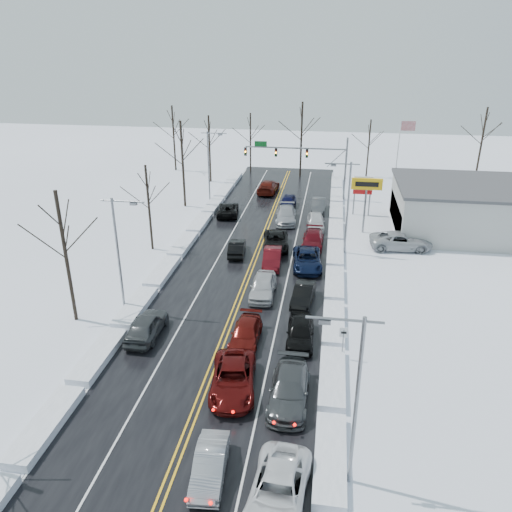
% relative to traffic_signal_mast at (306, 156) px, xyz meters
% --- Properties ---
extents(ground, '(160.00, 160.00, 0.00)m').
position_rel_traffic_signal_mast_xyz_m(ground, '(-3.45, -27.99, -5.48)').
color(ground, white).
rests_on(ground, ground).
extents(road_surface, '(14.00, 84.00, 0.01)m').
position_rel_traffic_signal_mast_xyz_m(road_surface, '(-3.45, -25.99, -5.47)').
color(road_surface, black).
rests_on(road_surface, ground).
extents(snow_bank_left, '(1.57, 72.00, 0.52)m').
position_rel_traffic_signal_mast_xyz_m(snow_bank_left, '(-11.05, -25.99, -5.48)').
color(snow_bank_left, white).
rests_on(snow_bank_left, ground).
extents(snow_bank_right, '(1.57, 72.00, 0.52)m').
position_rel_traffic_signal_mast_xyz_m(snow_bank_right, '(4.15, -25.99, -5.48)').
color(snow_bank_right, white).
rests_on(snow_bank_right, ground).
extents(traffic_signal_mast, '(13.28, 0.39, 8.00)m').
position_rel_traffic_signal_mast_xyz_m(traffic_signal_mast, '(0.00, 0.00, 0.00)').
color(traffic_signal_mast, slate).
rests_on(traffic_signal_mast, ground).
extents(tires_plus_sign, '(3.20, 0.34, 6.00)m').
position_rel_traffic_signal_mast_xyz_m(tires_plus_sign, '(7.05, -12.00, -0.49)').
color(tires_plus_sign, slate).
rests_on(tires_plus_sign, ground).
extents(used_vehicles_sign, '(2.20, 0.22, 4.65)m').
position_rel_traffic_signal_mast_xyz_m(used_vehicles_sign, '(7.05, -5.99, -2.16)').
color(used_vehicles_sign, slate).
rests_on(used_vehicles_sign, ground).
extents(speed_limit_sign, '(0.55, 0.09, 2.35)m').
position_rel_traffic_signal_mast_xyz_m(speed_limit_sign, '(4.75, -35.99, -3.84)').
color(speed_limit_sign, slate).
rests_on(speed_limit_sign, ground).
extents(flagpole, '(1.87, 1.20, 10.00)m').
position_rel_traffic_signal_mast_xyz_m(flagpole, '(11.72, 2.01, 0.45)').
color(flagpole, silver).
rests_on(flagpole, ground).
extents(dealership_building, '(20.40, 12.40, 5.30)m').
position_rel_traffic_signal_mast_xyz_m(dealership_building, '(20.53, -9.99, -2.82)').
color(dealership_building, '#A7A7A3').
rests_on(dealership_building, ground).
extents(streetlight_se, '(3.20, 0.25, 9.00)m').
position_rel_traffic_signal_mast_xyz_m(streetlight_se, '(4.85, -45.99, -0.17)').
color(streetlight_se, slate).
rests_on(streetlight_se, ground).
extents(streetlight_ne, '(3.20, 0.25, 9.00)m').
position_rel_traffic_signal_mast_xyz_m(streetlight_ne, '(4.85, -17.99, -0.17)').
color(streetlight_ne, slate).
rests_on(streetlight_ne, ground).
extents(streetlight_sw, '(3.20, 0.25, 9.00)m').
position_rel_traffic_signal_mast_xyz_m(streetlight_sw, '(-11.74, -31.99, -0.17)').
color(streetlight_sw, slate).
rests_on(streetlight_sw, ground).
extents(streetlight_nw, '(3.20, 0.25, 9.00)m').
position_rel_traffic_signal_mast_xyz_m(streetlight_nw, '(-11.74, -3.99, -0.17)').
color(streetlight_nw, slate).
rests_on(streetlight_nw, ground).
extents(tree_left_b, '(4.00, 4.00, 10.00)m').
position_rel_traffic_signal_mast_xyz_m(tree_left_b, '(-14.95, -33.99, 1.51)').
color(tree_left_b, '#2D231C').
rests_on(tree_left_b, ground).
extents(tree_left_c, '(3.40, 3.40, 8.50)m').
position_rel_traffic_signal_mast_xyz_m(tree_left_c, '(-13.95, -19.99, 0.46)').
color(tree_left_c, '#2D231C').
rests_on(tree_left_c, ground).
extents(tree_left_d, '(4.20, 4.20, 10.50)m').
position_rel_traffic_signal_mast_xyz_m(tree_left_d, '(-14.65, -5.99, 1.86)').
color(tree_left_d, '#2D231C').
rests_on(tree_left_d, ground).
extents(tree_left_e, '(3.80, 3.80, 9.50)m').
position_rel_traffic_signal_mast_xyz_m(tree_left_e, '(-14.25, 6.01, 1.16)').
color(tree_left_e, '#2D231C').
rests_on(tree_left_e, ground).
extents(tree_far_a, '(4.00, 4.00, 10.00)m').
position_rel_traffic_signal_mast_xyz_m(tree_far_a, '(-21.45, 12.01, 1.51)').
color(tree_far_a, '#2D231C').
rests_on(tree_far_a, ground).
extents(tree_far_b, '(3.60, 3.60, 9.00)m').
position_rel_traffic_signal_mast_xyz_m(tree_far_b, '(-9.45, 13.01, 0.81)').
color(tree_far_b, '#2D231C').
rests_on(tree_far_b, ground).
extents(tree_far_c, '(4.40, 4.40, 11.00)m').
position_rel_traffic_signal_mast_xyz_m(tree_far_c, '(-1.45, 11.01, 2.21)').
color(tree_far_c, '#2D231C').
rests_on(tree_far_c, ground).
extents(tree_far_d, '(3.40, 3.40, 8.50)m').
position_rel_traffic_signal_mast_xyz_m(tree_far_d, '(8.55, 12.51, 0.46)').
color(tree_far_d, '#2D231C').
rests_on(tree_far_d, ground).
extents(tree_far_e, '(4.20, 4.20, 10.50)m').
position_rel_traffic_signal_mast_xyz_m(tree_far_e, '(24.55, 13.01, 1.86)').
color(tree_far_e, '#2D231C').
rests_on(tree_far_e, ground).
extents(queued_car_1, '(1.78, 4.28, 1.38)m').
position_rel_traffic_signal_mast_xyz_m(queued_car_1, '(-1.53, -46.70, -5.48)').
color(queued_car_1, '#97999E').
rests_on(queued_car_1, ground).
extents(queued_car_2, '(3.31, 5.92, 1.56)m').
position_rel_traffic_signal_mast_xyz_m(queued_car_2, '(-1.70, -40.19, -5.48)').
color(queued_car_2, '#490A09').
rests_on(queued_car_2, ground).
extents(queued_car_3, '(1.93, 4.71, 1.36)m').
position_rel_traffic_signal_mast_xyz_m(queued_car_3, '(-1.83, -35.04, -5.48)').
color(queued_car_3, '#530E0B').
rests_on(queued_car_3, ground).
extents(queued_car_4, '(2.07, 4.93, 1.67)m').
position_rel_traffic_signal_mast_xyz_m(queued_car_4, '(-1.62, -28.05, -5.48)').
color(queued_car_4, silver).
rests_on(queued_car_4, ground).
extents(queued_car_5, '(1.88, 4.72, 1.53)m').
position_rel_traffic_signal_mast_xyz_m(queued_car_5, '(-1.61, -22.11, -5.48)').
color(queued_car_5, '#4A090F').
rests_on(queued_car_5, ground).
extents(queued_car_6, '(3.10, 5.58, 1.48)m').
position_rel_traffic_signal_mast_xyz_m(queued_car_6, '(-1.78, -17.78, -5.48)').
color(queued_car_6, black).
rests_on(queued_car_6, ground).
extents(queued_car_7, '(2.74, 5.77, 1.62)m').
position_rel_traffic_signal_mast_xyz_m(queued_car_7, '(-1.55, -9.86, -5.48)').
color(queued_car_7, '#9A9DA2').
rests_on(queued_car_7, ground).
extents(queued_car_8, '(1.95, 4.52, 1.52)m').
position_rel_traffic_signal_mast_xyz_m(queued_car_8, '(-1.82, -4.69, -5.48)').
color(queued_car_8, black).
rests_on(queued_car_8, ground).
extents(queued_car_10, '(2.92, 5.65, 1.52)m').
position_rel_traffic_signal_mast_xyz_m(queued_car_10, '(1.85, -47.77, -5.48)').
color(queued_car_10, white).
rests_on(queued_car_10, ground).
extents(queued_car_11, '(2.26, 5.54, 1.61)m').
position_rel_traffic_signal_mast_xyz_m(queued_car_11, '(1.70, -40.70, -5.48)').
color(queued_car_11, '#3D4042').
rests_on(queued_car_11, ground).
extents(queued_car_12, '(2.01, 4.68, 1.57)m').
position_rel_traffic_signal_mast_xyz_m(queued_car_12, '(1.87, -34.41, -5.48)').
color(queued_car_12, black).
rests_on(queued_car_12, ground).
extents(queued_car_13, '(1.89, 4.42, 1.42)m').
position_rel_traffic_signal_mast_xyz_m(queued_car_13, '(1.71, -28.74, -5.48)').
color(queued_car_13, black).
rests_on(queued_car_13, ground).
extents(queued_car_14, '(3.08, 5.78, 1.55)m').
position_rel_traffic_signal_mast_xyz_m(queued_car_14, '(1.61, -21.99, -5.48)').
color(queued_car_14, black).
rests_on(queued_car_14, ground).
extents(queued_car_15, '(2.13, 5.09, 1.47)m').
position_rel_traffic_signal_mast_xyz_m(queued_car_15, '(1.87, -16.81, -5.48)').
color(queued_car_15, '#520A12').
rests_on(queued_car_15, ground).
extents(queued_car_16, '(2.22, 4.78, 1.59)m').
position_rel_traffic_signal_mast_xyz_m(queued_car_16, '(1.92, -11.49, -5.48)').
color(queued_car_16, silver).
rests_on(queued_car_16, ground).
extents(queued_car_17, '(1.64, 4.70, 1.55)m').
position_rel_traffic_signal_mast_xyz_m(queued_car_17, '(1.99, -5.54, -5.48)').
color(queued_car_17, '#3E4143').
rests_on(queued_car_17, ground).
extents(oncoming_car_0, '(1.93, 4.41, 1.41)m').
position_rel_traffic_signal_mast_xyz_m(oncoming_car_0, '(-5.33, -20.02, -5.48)').
color(oncoming_car_0, black).
rests_on(oncoming_car_0, ground).
extents(oncoming_car_1, '(3.04, 5.41, 1.43)m').
position_rel_traffic_signal_mast_xyz_m(oncoming_car_1, '(-8.63, -8.52, -5.48)').
color(oncoming_car_1, black).
rests_on(oncoming_car_1, ground).
extents(oncoming_car_2, '(2.74, 6.00, 1.70)m').
position_rel_traffic_signal_mast_xyz_m(oncoming_car_2, '(-5.12, 1.61, -5.48)').
color(oncoming_car_2, '#51110A').
rests_on(oncoming_car_2, ground).
extents(oncoming_car_3, '(1.98, 4.91, 1.67)m').
position_rel_traffic_signal_mast_xyz_m(oncoming_car_3, '(-8.87, -35.34, -5.48)').
color(oncoming_car_3, '#3B3E40').
rests_on(oncoming_car_3, ground).
extents(parked_car_0, '(6.33, 3.31, 1.70)m').
position_rel_traffic_signal_mast_xyz_m(parked_car_0, '(10.59, -16.16, -5.48)').
color(parked_car_0, '#ACAFB4').
rests_on(parked_car_0, ground).
extents(parked_car_1, '(3.06, 5.97, 1.66)m').
position_rel_traffic_signal_mast_xyz_m(parked_car_1, '(13.43, -11.88, -5.48)').
color(parked_car_1, '#47090B').
rests_on(parked_car_1, ground).
extents(parked_car_2, '(2.03, 4.39, 1.46)m').
position_rel_traffic_signal_mast_xyz_m(parked_car_2, '(11.56, -6.31, -5.48)').
color(parked_car_2, black).
rests_on(parked_car_2, ground).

